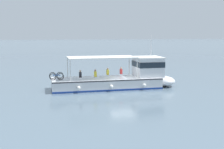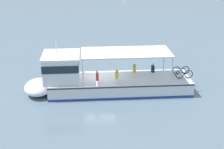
# 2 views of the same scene
# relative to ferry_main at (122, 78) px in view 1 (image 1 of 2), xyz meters

# --- Properties ---
(ground_plane) EXTENTS (400.00, 400.00, 0.00)m
(ground_plane) POSITION_rel_ferry_main_xyz_m (0.02, 0.86, -1.02)
(ground_plane) COLOR slate
(ferry_main) EXTENTS (12.93, 3.81, 5.32)m
(ferry_main) POSITION_rel_ferry_main_xyz_m (0.00, 0.00, 0.00)
(ferry_main) COLOR silver
(ferry_main) RESTS_ON ground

